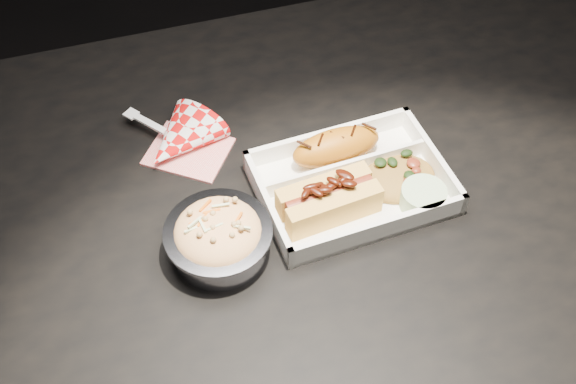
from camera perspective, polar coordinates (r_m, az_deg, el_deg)
The scene contains 8 objects.
dining_table at distance 1.07m, azimuth 2.97°, elevation -2.26°, with size 1.20×0.80×0.75m.
food_tray at distance 0.98m, azimuth 5.02°, elevation 0.50°, with size 0.26×0.19×0.04m.
fried_pastry at distance 1.00m, azimuth 3.83°, elevation 3.60°, with size 0.13×0.05×0.05m, color #BF6B13.
hotdog at distance 0.94m, azimuth 3.26°, elevation -0.51°, with size 0.13×0.07×0.06m.
fried_rice_mound at distance 0.99m, azimuth 8.79°, elevation 1.51°, with size 0.10×0.09×0.03m, color #A67530.
cupcake_liner at distance 0.97m, azimuth 10.62°, elevation -0.47°, with size 0.06×0.06×0.03m, color #B1D19E.
foil_coleslaw_cup at distance 0.90m, azimuth -5.52°, elevation -3.52°, with size 0.14×0.14×0.07m.
napkin_fork at distance 1.04m, azimuth -8.59°, elevation 4.01°, with size 0.16×0.16×0.10m.
Camera 1 is at (-0.25, -0.60, 1.51)m, focal length 45.00 mm.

